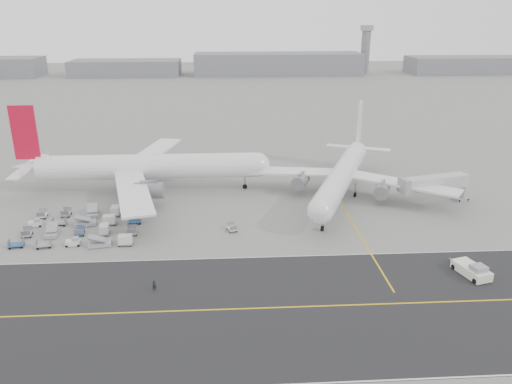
{
  "coord_description": "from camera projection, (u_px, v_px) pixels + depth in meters",
  "views": [
    {
      "loc": [
        4.94,
        -79.67,
        40.43
      ],
      "look_at": [
        10.48,
        12.0,
        6.93
      ],
      "focal_mm": 35.0,
      "sensor_mm": 36.0,
      "label": 1
    }
  ],
  "objects": [
    {
      "name": "airliner_a",
      "position": [
        143.0,
        167.0,
        116.83
      ],
      "size": [
        60.02,
        59.39,
        20.71
      ],
      "rotation": [
        0.0,
        0.0,
        1.57
      ],
      "color": "white",
      "rests_on": "ground"
    },
    {
      "name": "jet_bridge",
      "position": [
        435.0,
        184.0,
        109.61
      ],
      "size": [
        17.37,
        7.25,
        6.49
      ],
      "rotation": [
        0.0,
        0.0,
        0.25
      ],
      "color": "gray",
      "rests_on": "ground"
    },
    {
      "name": "pushback_tug",
      "position": [
        472.0,
        270.0,
        80.5
      ],
      "size": [
        4.67,
        8.5,
        2.4
      ],
      "rotation": [
        0.0,
        0.0,
        0.28
      ],
      "color": "white",
      "rests_on": "ground"
    },
    {
      "name": "ground",
      "position": [
        201.0,
        253.0,
        88.29
      ],
      "size": [
        700.0,
        700.0,
        0.0
      ],
      "primitive_type": "plane",
      "color": "gray",
      "rests_on": "ground"
    },
    {
      "name": "taxiway",
      "position": [
        231.0,
        309.0,
        71.71
      ],
      "size": [
        220.0,
        59.0,
        0.03
      ],
      "color": "#27282A",
      "rests_on": "ground"
    },
    {
      "name": "horizon_buildings",
      "position": [
        263.0,
        75.0,
        333.81
      ],
      "size": [
        520.0,
        28.0,
        28.0
      ],
      "primitive_type": null,
      "color": "slate",
      "rests_on": "ground"
    },
    {
      "name": "gse_cluster",
      "position": [
        83.0,
        230.0,
        97.61
      ],
      "size": [
        30.0,
        24.91,
        2.06
      ],
      "primitive_type": null,
      "rotation": [
        0.0,
        0.0,
        0.11
      ],
      "color": "gray",
      "rests_on": "ground"
    },
    {
      "name": "control_tower",
      "position": [
        365.0,
        48.0,
        336.89
      ],
      "size": [
        7.0,
        7.0,
        31.25
      ],
      "color": "slate",
      "rests_on": "ground"
    },
    {
      "name": "stray_dolly",
      "position": [
        232.0,
        231.0,
        97.22
      ],
      "size": [
        2.1,
        2.73,
        1.48
      ],
      "primitive_type": null,
      "rotation": [
        0.0,
        0.0,
        0.28
      ],
      "color": "silver",
      "rests_on": "ground"
    },
    {
      "name": "airliner_b",
      "position": [
        343.0,
        174.0,
        113.99
      ],
      "size": [
        48.67,
        49.74,
        18.1
      ],
      "rotation": [
        0.0,
        0.0,
        -0.4
      ],
      "color": "white",
      "rests_on": "ground"
    },
    {
      "name": "ground_crew_a",
      "position": [
        154.0,
        285.0,
        76.21
      ],
      "size": [
        0.72,
        0.56,
        1.76
      ],
      "primitive_type": "imported",
      "rotation": [
        0.0,
        0.0,
        0.24
      ],
      "color": "black",
      "rests_on": "ground"
    }
  ]
}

